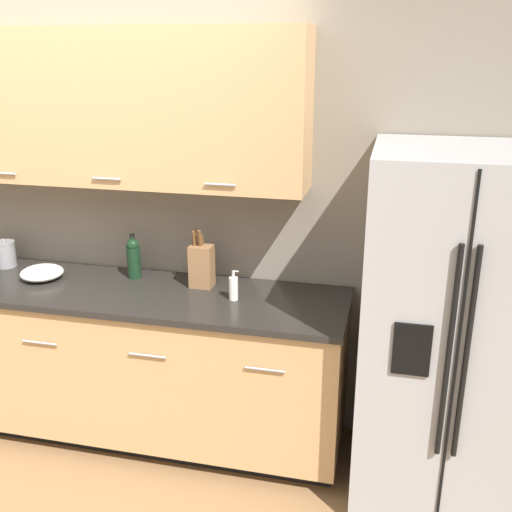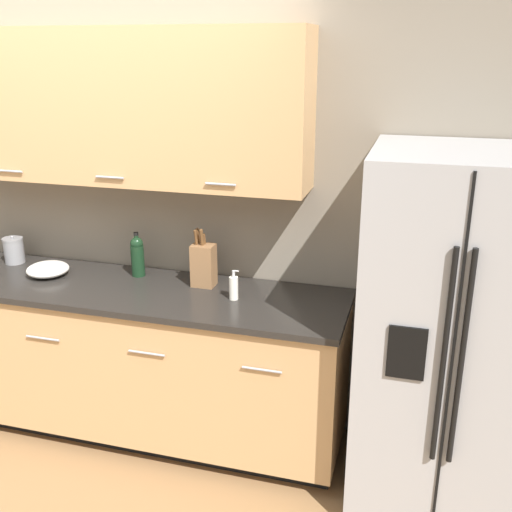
% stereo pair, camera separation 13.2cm
% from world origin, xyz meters
% --- Properties ---
extents(ground_plane, '(14.00, 14.00, 0.00)m').
position_xyz_m(ground_plane, '(0.00, 0.00, 0.00)').
color(ground_plane, olive).
extents(wall_back, '(10.00, 0.39, 2.60)m').
position_xyz_m(wall_back, '(0.07, 1.08, 1.47)').
color(wall_back, gray).
rests_on(wall_back, ground_plane).
extents(counter_unit, '(2.57, 0.64, 0.93)m').
position_xyz_m(counter_unit, '(0.24, 0.79, 0.47)').
color(counter_unit, black).
rests_on(counter_unit, ground_plane).
extents(refrigerator, '(0.82, 0.80, 1.78)m').
position_xyz_m(refrigerator, '(2.01, 0.71, 0.89)').
color(refrigerator, '#9E9EA0').
rests_on(refrigerator, ground_plane).
extents(knife_block, '(0.13, 0.10, 0.33)m').
position_xyz_m(knife_block, '(0.69, 0.92, 1.06)').
color(knife_block, olive).
rests_on(knife_block, counter_unit).
extents(wine_bottle, '(0.08, 0.08, 0.26)m').
position_xyz_m(wine_bottle, '(0.27, 0.96, 1.05)').
color(wine_bottle, black).
rests_on(wine_bottle, counter_unit).
extents(soap_dispenser, '(0.05, 0.05, 0.17)m').
position_xyz_m(soap_dispenser, '(0.92, 0.78, 1.00)').
color(soap_dispenser, silver).
rests_on(soap_dispenser, counter_unit).
extents(steel_canister, '(0.12, 0.12, 0.17)m').
position_xyz_m(steel_canister, '(-0.57, 0.95, 1.01)').
color(steel_canister, gray).
rests_on(steel_canister, counter_unit).
extents(mixing_bowl, '(0.24, 0.24, 0.07)m').
position_xyz_m(mixing_bowl, '(-0.24, 0.82, 0.97)').
color(mixing_bowl, white).
rests_on(mixing_bowl, counter_unit).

